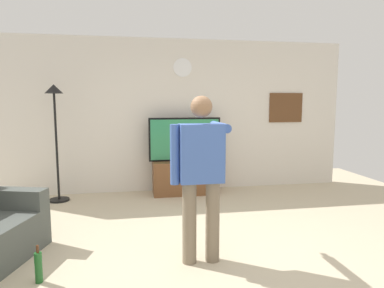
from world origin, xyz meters
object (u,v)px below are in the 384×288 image
framed_picture (286,108)px  beverage_bottle (39,267)px  television (185,139)px  person_standing_nearer_lamp (201,169)px  tv_stand (185,177)px  floor_lamp (55,118)px  wall_clock (182,68)px

framed_picture → beverage_bottle: 4.96m
television → person_standing_nearer_lamp: person_standing_nearer_lamp is taller
tv_stand → person_standing_nearer_lamp: 2.64m
tv_stand → floor_lamp: size_ratio=0.60×
tv_stand → beverage_bottle: bearing=-122.8°
framed_picture → person_standing_nearer_lamp: framed_picture is taller
beverage_bottle → wall_clock: bearing=59.8°
person_standing_nearer_lamp → beverage_bottle: bearing=-174.0°
framed_picture → floor_lamp: 4.08m
wall_clock → floor_lamp: wall_clock is taller
wall_clock → framed_picture: wall_clock is taller
framed_picture → person_standing_nearer_lamp: 3.64m
floor_lamp → person_standing_nearer_lamp: bearing=-53.0°
wall_clock → person_standing_nearer_lamp: 3.11m
television → beverage_bottle: 3.35m
tv_stand → person_standing_nearer_lamp: (-0.24, -2.55, 0.65)m
television → person_standing_nearer_lamp: bearing=-95.3°
television → tv_stand: bearing=-90.0°
tv_stand → television: size_ratio=0.90×
wall_clock → tv_stand: bearing=-90.0°
framed_picture → wall_clock: bearing=-179.9°
television → wall_clock: wall_clock is taller
tv_stand → television: 0.67m
tv_stand → floor_lamp: bearing=-177.6°
television → floor_lamp: floor_lamp is taller
floor_lamp → beverage_bottle: bearing=-82.3°
wall_clock → framed_picture: (1.97, 0.00, -0.71)m
person_standing_nearer_lamp → floor_lamp: bearing=127.0°
television → framed_picture: framed_picture is taller
framed_picture → person_standing_nearer_lamp: size_ratio=0.39×
framed_picture → beverage_bottle: bearing=-141.1°
floor_lamp → wall_clock: bearing=10.2°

